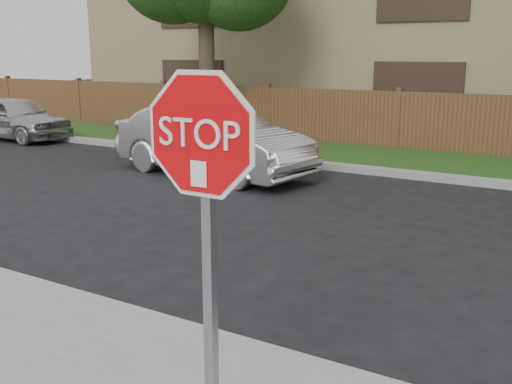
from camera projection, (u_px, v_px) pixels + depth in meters
The scene contains 3 objects.
stop_sign at pixel (204, 190), 3.44m from camera, with size 1.01×0.13×2.55m.
sedan_far_left at pixel (15, 118), 18.20m from camera, with size 1.57×3.90×1.33m, color #BAB9BE.
sedan_left at pixel (212, 140), 12.80m from camera, with size 1.62×4.66×1.54m, color silver.
Camera 1 is at (1.02, -4.19, 2.60)m, focal length 42.00 mm.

